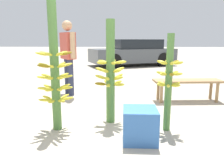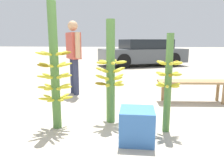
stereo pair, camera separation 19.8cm
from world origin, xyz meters
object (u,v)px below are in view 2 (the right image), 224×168
Objects in this scene: vendor_person at (74,52)px; parked_car at (143,53)px; market_bench at (193,84)px; banana_stalk_left at (55,70)px; banana_stalk_center at (111,73)px; banana_stalk_right at (168,81)px; produce_crate at (137,126)px.

vendor_person reaches higher than parked_car.
market_bench is 6.56m from parked_car.
banana_stalk_center is at bearing 23.19° from banana_stalk_left.
banana_stalk_center is 1.15× the size of banana_stalk_right.
vendor_person is at bearing 141.13° from parked_car.
parked_car is (-0.80, 6.50, 0.26)m from market_bench.
vendor_person is 0.37× the size of parked_car.
banana_stalk_left is 4.18× the size of produce_crate.
banana_stalk_left is at bearing -149.58° from market_bench.
parked_car is at bearing 129.50° from vendor_person.
banana_stalk_left reaches higher than banana_stalk_center.
vendor_person is (-1.03, 1.68, 0.22)m from banana_stalk_center.
vendor_person reaches higher than produce_crate.
banana_stalk_center is 1.99m from market_bench.
market_bench is at bearing 59.46° from produce_crate.
parked_car is (1.73, 6.06, -0.34)m from vendor_person.
banana_stalk_left is 1.14× the size of banana_stalk_center.
market_bench is 3.38× the size of produce_crate.
vendor_person is at bearing 121.55° from banana_stalk_center.
produce_crate is (0.39, -0.63, -0.55)m from banana_stalk_center.
banana_stalk_left reaches higher than market_bench.
banana_stalk_left reaches higher than banana_stalk_right.
banana_stalk_center is (0.73, 0.31, -0.07)m from banana_stalk_left.
market_bench is (1.50, 1.24, -0.39)m from banana_stalk_center.
banana_stalk_left is 2.76m from market_bench.
banana_stalk_left is 1.32m from produce_crate.
banana_stalk_left reaches higher than produce_crate.
banana_stalk_right is at bearing -19.07° from banana_stalk_center.
banana_stalk_left is 1.53m from banana_stalk_right.
parked_car reaches higher than produce_crate.
banana_stalk_center is at bearing -2.99° from vendor_person.
produce_crate is at bearing -138.09° from banana_stalk_right.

